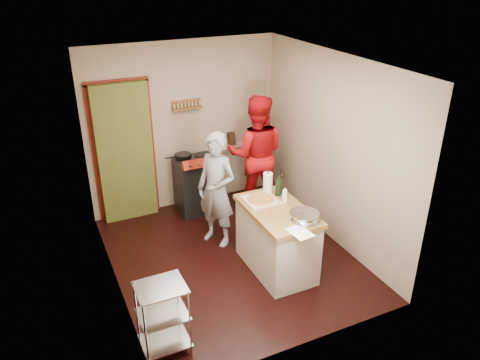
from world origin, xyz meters
name	(u,v)px	position (x,y,z in m)	size (l,w,h in m)	color
floor	(231,257)	(0.00, 0.00, 0.00)	(3.50, 3.50, 0.00)	black
back_wall	(143,143)	(-0.64, 1.78, 1.13)	(3.00, 0.44, 2.60)	gray
left_wall	(107,193)	(-1.50, 0.00, 1.30)	(0.04, 3.50, 2.60)	gray
right_wall	(332,150)	(1.50, 0.00, 1.30)	(0.04, 3.50, 2.60)	gray
ceiling	(229,61)	(0.00, 0.00, 2.61)	(3.00, 3.50, 0.02)	white
stove	(197,184)	(0.05, 1.42, 0.45)	(0.60, 0.63, 1.00)	black
wire_shelving	(163,315)	(-1.28, -1.20, 0.44)	(0.48, 0.40, 0.80)	silver
island	(277,237)	(0.43, -0.47, 0.46)	(0.68, 1.32, 1.18)	beige
person_stripe	(216,190)	(-0.01, 0.44, 0.81)	(0.59, 0.39, 1.62)	silver
person_red	(256,154)	(0.92, 1.09, 0.93)	(0.90, 0.70, 1.85)	#B60C11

